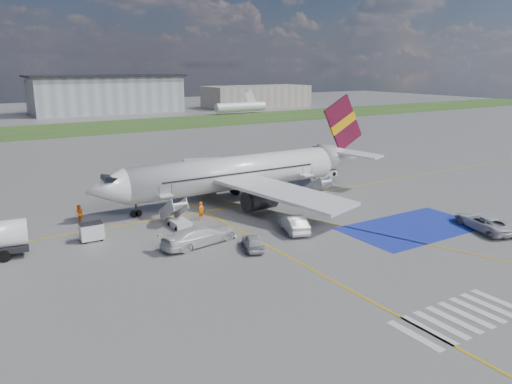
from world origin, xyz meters
TOP-DOWN VIEW (x-y plane):
  - ground at (0.00, 0.00)m, footprint 400.00×400.00m
  - grass_strip at (0.00, 95.00)m, footprint 400.00×30.00m
  - taxiway_line_main at (0.00, 12.00)m, footprint 120.00×0.20m
  - taxiway_line_cross at (-5.00, -10.00)m, footprint 0.20×60.00m
  - taxiway_line_diag at (0.00, 12.00)m, footprint 20.71×56.45m
  - staging_box at (10.00, -4.00)m, footprint 14.00×8.00m
  - crosswalk at (-1.80, -18.00)m, footprint 9.00×4.00m
  - terminal_centre at (20.00, 135.00)m, footprint 48.00×18.00m
  - terminal_east at (75.00, 128.00)m, footprint 40.00×16.00m
  - airliner at (1.51, 14.00)m, footprint 36.81×32.95m
  - airstairs_fwd at (-9.50, 8.70)m, footprint 1.90×5.20m
  - airstairs_aft at (9.00, 8.70)m, footprint 1.90×5.20m
  - gpu_cart at (-17.88, 9.02)m, footprint 2.08×1.38m
  - belt_loader at (17.33, 19.08)m, footprint 5.10×2.01m
  - car_silver_a at (-6.54, -0.65)m, footprint 2.85×4.18m
  - car_silver_b at (-0.72, 1.32)m, footprint 3.26×5.32m
  - van_white_a at (15.34, -8.06)m, footprint 4.04×5.82m
  - van_white_b at (-9.90, 2.90)m, footprint 6.07×3.35m
  - crew_fwd at (-6.59, 9.46)m, footprint 0.81×0.65m
  - crew_nose at (-17.57, 14.95)m, footprint 1.06×1.16m
  - crew_aft at (10.33, 10.81)m, footprint 1.04×1.23m

SIDE VIEW (x-z plane):
  - ground at x=0.00m, z-range 0.00..0.00m
  - grass_strip at x=0.00m, z-range 0.00..0.01m
  - taxiway_line_main at x=0.00m, z-range 0.00..0.01m
  - taxiway_line_cross at x=-5.00m, z-range 0.00..0.01m
  - taxiway_line_diag at x=0.00m, z-range 0.00..0.01m
  - staging_box at x=10.00m, z-range 0.00..0.01m
  - crosswalk at x=-1.80m, z-range 0.00..0.01m
  - belt_loader at x=17.33m, z-range -0.38..1.14m
  - airstairs_fwd at x=-9.50m, z-range -1.18..2.42m
  - airstairs_aft at x=9.00m, z-range -1.18..2.42m
  - car_silver_a at x=-6.54m, z-range 0.00..1.32m
  - gpu_cart at x=-17.88m, z-range -0.08..1.61m
  - car_silver_b at x=-0.72m, z-range 0.00..1.65m
  - crew_fwd at x=-6.59m, z-range 0.00..1.92m
  - crew_nose at x=-17.57m, z-range 0.00..1.94m
  - crew_aft at x=10.33m, z-range 0.00..1.97m
  - van_white_a at x=15.34m, z-range 0.00..1.99m
  - van_white_b at x=-9.90m, z-range 0.00..2.25m
  - airliner at x=1.51m, z-range -2.57..9.35m
  - terminal_east at x=75.00m, z-range 0.00..8.00m
  - terminal_centre at x=20.00m, z-range 0.00..12.00m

